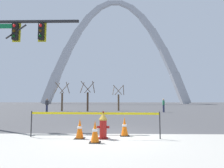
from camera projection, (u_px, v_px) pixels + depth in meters
ground_plane at (112, 135)px, 7.37m from camera, size 240.00×240.00×0.00m
fire_hydrant at (103, 126)px, 6.75m from camera, size 0.46×0.48×0.99m
caution_tape_barrier at (94, 120)px, 6.90m from camera, size 4.87×0.34×0.99m
traffic_cone_by_hydrant at (125, 127)px, 7.26m from camera, size 0.36×0.36×0.73m
traffic_cone_mid_sidewalk at (95, 132)px, 6.11m from camera, size 0.36×0.36×0.73m
traffic_cone_curb_edge at (80, 129)px, 6.75m from camera, size 0.36×0.36×0.73m
traffic_signal_gantry at (10, 50)px, 9.80m from camera, size 5.02×0.44×6.00m
monument_arch at (115, 56)px, 78.01m from camera, size 61.04×3.21×44.83m
tree_far_left at (62, 98)px, 23.82m from camera, size 1.72×1.73×3.72m
tree_left_mid at (88, 98)px, 23.48m from camera, size 1.75×1.77×3.79m
tree_center_left at (118, 99)px, 24.67m from camera, size 1.59×1.60×3.42m
pedestrian_walking_left at (164, 105)px, 21.70m from camera, size 0.23×0.36×1.59m
pedestrian_standing_center at (47, 105)px, 21.28m from camera, size 0.30×0.39×1.59m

